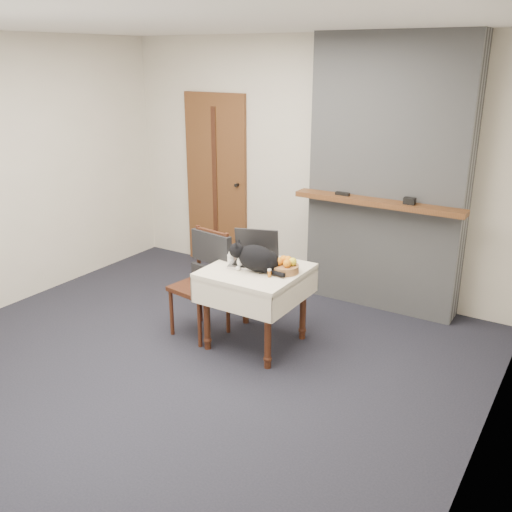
# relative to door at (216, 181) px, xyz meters

# --- Properties ---
(ground) EXTENTS (4.50, 4.50, 0.00)m
(ground) POSITION_rel_door_xyz_m (1.20, -1.97, -1.00)
(ground) COLOR black
(ground) RESTS_ON ground
(room_shell) EXTENTS (4.52, 4.01, 2.61)m
(room_shell) POSITION_rel_door_xyz_m (1.20, -1.51, 0.76)
(room_shell) COLOR beige
(room_shell) RESTS_ON ground
(door) EXTENTS (0.82, 0.10, 2.00)m
(door) POSITION_rel_door_xyz_m (0.00, 0.00, 0.00)
(door) COLOR brown
(door) RESTS_ON ground
(chimney) EXTENTS (1.62, 0.48, 2.60)m
(chimney) POSITION_rel_door_xyz_m (2.10, -0.13, 0.30)
(chimney) COLOR gray
(chimney) RESTS_ON ground
(side_table) EXTENTS (0.78, 0.78, 0.70)m
(side_table) POSITION_rel_door_xyz_m (1.50, -1.53, -0.41)
(side_table) COLOR #3D2310
(side_table) RESTS_ON ground
(laptop) EXTENTS (0.47, 0.43, 0.28)m
(laptop) POSITION_rel_door_xyz_m (1.42, -1.42, -0.23)
(laptop) COLOR #B7B7BC
(laptop) RESTS_ON side_table
(cat) EXTENTS (0.53, 0.29, 0.25)m
(cat) POSITION_rel_door_xyz_m (1.54, -1.56, -0.19)
(cat) COLOR black
(cat) RESTS_ON side_table
(cream_jar) EXTENTS (0.06, 0.06, 0.07)m
(cream_jar) POSITION_rel_door_xyz_m (1.24, -1.51, -0.27)
(cream_jar) COLOR silver
(cream_jar) RESTS_ON side_table
(pill_bottle) EXTENTS (0.03, 0.03, 0.07)m
(pill_bottle) POSITION_rel_door_xyz_m (1.70, -1.63, -0.26)
(pill_bottle) COLOR #B56216
(pill_bottle) RESTS_ON side_table
(fruit_basket) EXTENTS (0.23, 0.23, 0.13)m
(fruit_basket) POSITION_rel_door_xyz_m (1.75, -1.47, -0.25)
(fruit_basket) COLOR #9C693F
(fruit_basket) RESTS_ON side_table
(desk_clutter) EXTENTS (0.15, 0.07, 0.01)m
(desk_clutter) POSITION_rel_door_xyz_m (1.69, -1.48, -0.30)
(desk_clutter) COLOR black
(desk_clutter) RESTS_ON side_table
(chair) EXTENTS (0.48, 0.47, 0.94)m
(chair) POSITION_rel_door_xyz_m (0.99, -1.54, -0.40)
(chair) COLOR #3D2310
(chair) RESTS_ON ground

